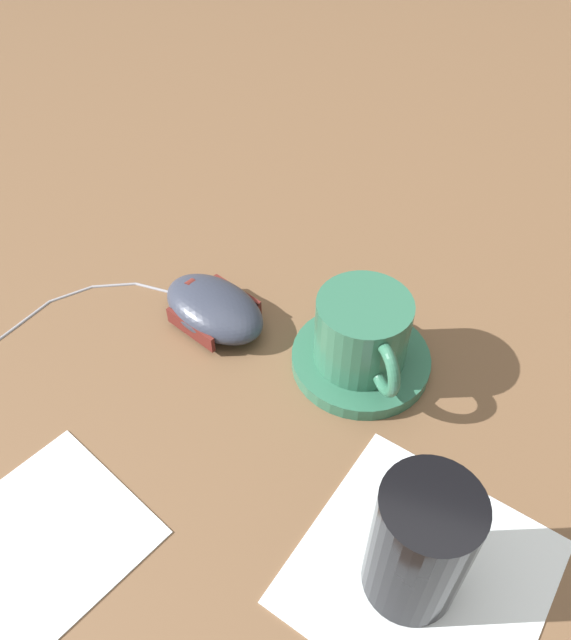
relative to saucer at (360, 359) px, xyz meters
name	(u,v)px	position (x,y,z in m)	size (l,w,h in m)	color
ground_plane	(324,442)	(0.01, 0.09, -0.01)	(3.00, 3.00, 0.00)	brown
saucer	(360,359)	(0.00, 0.00, 0.00)	(0.12, 0.12, 0.01)	#2D664C
coffee_cup	(363,332)	(0.00, 0.00, 0.04)	(0.09, 0.10, 0.07)	#2D664C
computer_mouse	(214,308)	(0.14, -0.01, 0.01)	(0.13, 0.11, 0.04)	#2D3342
mouse_cable	(75,304)	(0.29, 0.01, 0.00)	(0.14, 0.14, 0.00)	gray
napkin_under_glass	(422,571)	(-0.08, 0.17, -0.01)	(0.16, 0.16, 0.00)	white
drinking_glass	(420,545)	(-0.08, 0.18, 0.05)	(0.06, 0.06, 0.11)	black
napkin_spare	(43,539)	(0.18, 0.23, -0.01)	(0.13, 0.13, 0.00)	white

